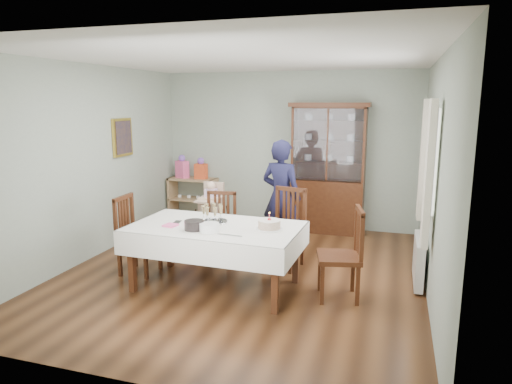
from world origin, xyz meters
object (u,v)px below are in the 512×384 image
at_px(chair_end_left, 139,250).
at_px(woman, 281,197).
at_px(chair_far_right, 284,244).
at_px(dining_table, 216,256).
at_px(chair_end_right, 340,272).
at_px(china_cabinet, 328,167).
at_px(chair_far_left, 219,242).
at_px(gift_bag_pink, 182,168).
at_px(champagne_tray, 213,217).
at_px(sideboard, 193,199).
at_px(high_chair, 212,220).
at_px(gift_bag_orange, 201,169).
at_px(birthday_cake, 269,225).

xyz_separation_m(chair_end_left, woman, (1.57, 1.32, 0.54)).
bearing_deg(chair_far_right, dining_table, -111.59).
bearing_deg(chair_end_right, china_cabinet, 178.45).
distance_m(chair_far_left, gift_bag_pink, 2.56).
distance_m(woman, champagne_tray, 1.42).
xyz_separation_m(sideboard, chair_end_left, (0.46, -2.66, -0.10)).
bearing_deg(chair_far_right, chair_end_left, -143.80).
distance_m(high_chair, gift_bag_pink, 1.75).
height_order(champagne_tray, gift_bag_orange, gift_bag_orange).
height_order(champagne_tray, gift_bag_pink, gift_bag_pink).
height_order(dining_table, gift_bag_orange, gift_bag_orange).
xyz_separation_m(dining_table, champagne_tray, (-0.09, 0.13, 0.44)).
relative_size(sideboard, gift_bag_pink, 2.10).
height_order(chair_end_left, gift_bag_pink, gift_bag_pink).
xyz_separation_m(chair_end_left, gift_bag_pink, (-0.65, 2.64, 0.69)).
bearing_deg(gift_bag_orange, sideboard, 173.61).
xyz_separation_m(chair_far_left, woman, (0.72, 0.62, 0.55)).
distance_m(woman, gift_bag_orange, 2.28).
bearing_deg(dining_table, sideboard, 119.58).
bearing_deg(sideboard, gift_bag_pink, -174.24).
xyz_separation_m(chair_end_right, gift_bag_orange, (-2.87, 2.66, 0.66)).
xyz_separation_m(champagne_tray, birthday_cake, (0.73, -0.09, -0.01)).
distance_m(chair_far_left, chair_end_right, 1.88).
bearing_deg(china_cabinet, gift_bag_pink, 179.97).
relative_size(high_chair, gift_bag_orange, 2.55).
height_order(chair_far_left, chair_far_right, chair_far_right).
relative_size(china_cabinet, sideboard, 2.42).
relative_size(chair_far_right, birthday_cake, 3.54).
distance_m(chair_end_left, chair_end_right, 2.59).
bearing_deg(champagne_tray, sideboard, 119.40).
height_order(woman, birthday_cake, woman).
distance_m(chair_end_left, woman, 2.12).
bearing_deg(champagne_tray, birthday_cake, -7.06).
bearing_deg(gift_bag_orange, chair_far_right, -42.48).
bearing_deg(chair_far_left, gift_bag_pink, 119.33).
bearing_deg(dining_table, chair_far_right, 56.42).
bearing_deg(high_chair, chair_far_left, -59.96).
xyz_separation_m(chair_end_right, woman, (-1.02, 1.33, 0.53)).
relative_size(chair_far_right, chair_end_left, 1.04).
bearing_deg(sideboard, china_cabinet, -0.49).
bearing_deg(china_cabinet, high_chair, -142.68).
distance_m(dining_table, china_cabinet, 3.02).
xyz_separation_m(chair_far_right, champagne_tray, (-0.70, -0.80, 0.51)).
bearing_deg(high_chair, china_cabinet, 37.53).
bearing_deg(chair_end_right, high_chair, -136.69).
height_order(woman, champagne_tray, woman).
xyz_separation_m(chair_far_right, chair_end_left, (-1.75, -0.79, -0.01)).
xyz_separation_m(china_cabinet, high_chair, (-1.61, -1.23, -0.73)).
xyz_separation_m(woman, gift_bag_pink, (-2.22, 1.33, 0.15)).
bearing_deg(dining_table, chair_end_right, 4.83).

